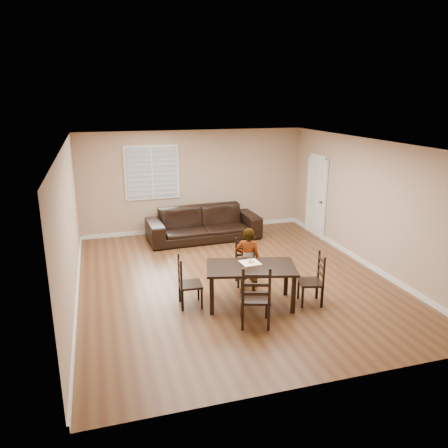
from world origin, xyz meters
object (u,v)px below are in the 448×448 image
at_px(sofa, 204,224).
at_px(donut, 251,261).
at_px(chair_left, 184,284).
at_px(dining_table, 251,271).
at_px(chair_near, 245,262).
at_px(chair_far, 256,301).
at_px(child, 248,260).
at_px(chair_right, 317,281).

bearing_deg(sofa, donut, -93.02).
bearing_deg(chair_left, dining_table, -99.18).
bearing_deg(donut, chair_near, 77.76).
distance_m(dining_table, chair_far, 0.84).
distance_m(child, donut, 0.40).
relative_size(dining_table, chair_right, 1.83).
xyz_separation_m(chair_left, chair_right, (2.26, -0.55, 0.00)).
xyz_separation_m(chair_left, sofa, (1.22, 3.52, -0.00)).
bearing_deg(chair_far, chair_right, -141.81).
bearing_deg(sofa, chair_near, -89.72).
bearing_deg(chair_left, sofa, -15.18).
distance_m(chair_left, donut, 1.24).
bearing_deg(donut, chair_right, -22.63).
relative_size(chair_far, chair_left, 1.14).
bearing_deg(dining_table, chair_left, -179.03).
distance_m(dining_table, child, 0.55).
distance_m(child, sofa, 3.25).
relative_size(chair_far, child, 0.84).
bearing_deg(sofa, chair_far, -96.27).
bearing_deg(sofa, chair_left, -111.69).
relative_size(dining_table, chair_near, 1.87).
distance_m(chair_right, sofa, 4.20).
bearing_deg(sofa, chair_right, -78.22).
bearing_deg(chair_left, chair_right, -99.68).
xyz_separation_m(dining_table, chair_far, (-0.21, -0.80, -0.16)).
relative_size(chair_left, donut, 8.36).
height_order(child, sofa, child).
bearing_deg(chair_left, child, -73.83).
xyz_separation_m(chair_near, chair_far, (-0.44, -1.74, 0.06)).
bearing_deg(chair_near, chair_left, -142.59).
xyz_separation_m(chair_near, sofa, (-0.14, 2.84, 0.00)).
height_order(dining_table, child, child).
height_order(chair_left, child, child).
relative_size(dining_table, child, 1.36).
bearing_deg(chair_right, chair_left, -89.14).
height_order(child, donut, child).
bearing_deg(chair_near, chair_right, -42.86).
bearing_deg(chair_near, donut, -91.37).
relative_size(chair_far, sofa, 0.37).
xyz_separation_m(child, donut, (-0.07, -0.38, 0.12)).
height_order(chair_left, donut, chair_left).
xyz_separation_m(chair_near, donut, (-0.17, -0.78, 0.33)).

